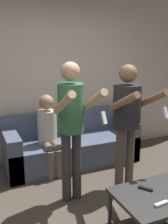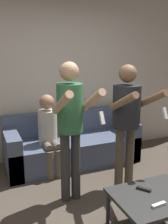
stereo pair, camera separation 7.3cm
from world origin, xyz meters
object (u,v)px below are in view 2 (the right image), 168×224
at_px(person_standing_right, 127,113).
at_px(remote_far, 144,189).
at_px(coffee_table, 154,199).
at_px(remote_near, 159,205).
at_px(person_seated, 49,131).
at_px(person_standing_left, 70,118).
at_px(couch, 72,146).

xyz_separation_m(person_standing_right, remote_far, (-0.23, -0.74, -0.59)).
relative_size(coffee_table, remote_near, 5.24).
bearing_deg(coffee_table, person_seated, 108.99).
bearing_deg(remote_far, person_standing_left, 124.99).
distance_m(person_standing_right, remote_far, 0.97).
relative_size(person_standing_right, remote_far, 11.34).
bearing_deg(remote_near, person_seated, 105.34).
distance_m(person_standing_left, coffee_table, 1.21).
relative_size(person_standing_left, person_seated, 1.44).
bearing_deg(remote_near, person_standing_left, 115.38).
height_order(couch, remote_far, couch).
relative_size(person_standing_left, person_standing_right, 1.03).
distance_m(person_seated, coffee_table, 1.83).
xyz_separation_m(person_standing_right, person_seated, (-0.78, 0.85, -0.39)).
height_order(person_seated, coffee_table, person_seated).
distance_m(person_standing_left, person_standing_right, 0.74).
relative_size(person_standing_right, remote_near, 10.55).
height_order(person_standing_right, person_seated, person_standing_right).
distance_m(person_standing_right, remote_near, 1.21).
xyz_separation_m(person_standing_left, person_standing_right, (0.74, 0.00, -0.01)).
height_order(person_standing_left, remote_far, person_standing_left).
xyz_separation_m(person_seated, remote_near, (0.51, -1.87, -0.21)).
relative_size(person_standing_left, remote_near, 10.87).
distance_m(couch, person_standing_right, 1.30).
bearing_deg(remote_far, couch, 94.65).
bearing_deg(remote_far, coffee_table, -70.26).
bearing_deg(person_seated, couch, 21.10).
bearing_deg(person_seated, remote_far, -71.06).
relative_size(couch, person_standing_right, 1.28).
bearing_deg(coffee_table, person_standing_left, 123.08).
xyz_separation_m(couch, person_standing_left, (-0.37, -1.01, 0.75)).
bearing_deg(coffee_table, remote_far, 109.74).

